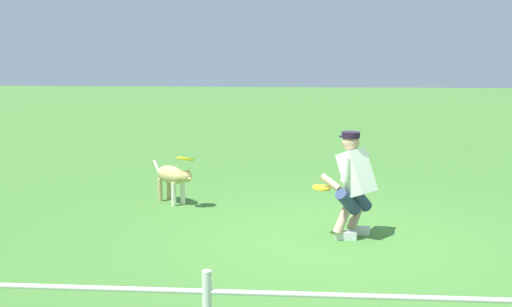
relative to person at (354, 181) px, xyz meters
name	(u,v)px	position (x,y,z in m)	size (l,w,h in m)	color
ground_plane	(332,240)	(0.25, 0.16, -0.70)	(60.00, 60.00, 0.00)	#437932
person	(354,181)	(0.00, 0.00, 0.00)	(0.71, 0.59, 1.29)	silver
dog	(173,177)	(2.54, -1.49, -0.30)	(0.78, 0.80, 0.59)	tan
frisbee_flying	(185,159)	(2.29, -1.23, 0.03)	(0.26, 0.26, 0.02)	yellow
frisbee_held	(322,188)	(0.39, -0.01, -0.09)	(0.23, 0.23, 0.02)	yellow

